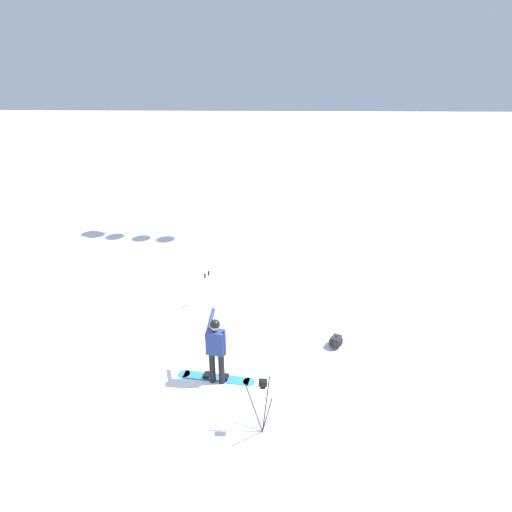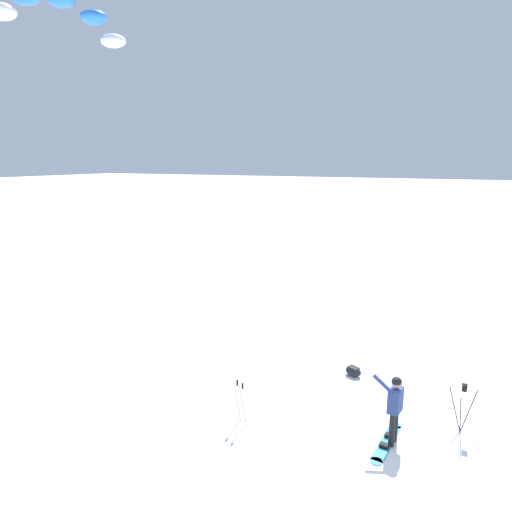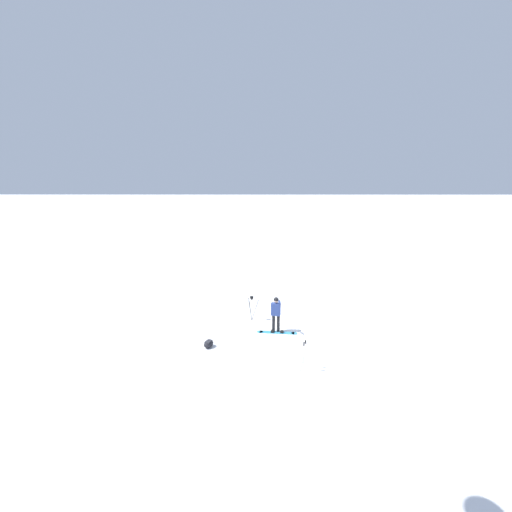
% 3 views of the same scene
% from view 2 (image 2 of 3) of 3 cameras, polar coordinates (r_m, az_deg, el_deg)
% --- Properties ---
extents(ground_plane, '(300.00, 300.00, 0.00)m').
position_cam_2_polar(ground_plane, '(12.09, 14.39, -20.53)').
color(ground_plane, white).
extents(snowboarder, '(0.69, 0.47, 1.69)m').
position_cam_2_polar(snowboarder, '(11.25, 17.15, -17.37)').
color(snowboarder, black).
rests_on(snowboarder, ground_plane).
extents(snowboard, '(0.45, 1.85, 0.10)m').
position_cam_2_polar(snowboard, '(11.73, 16.19, -21.64)').
color(snowboard, teal).
rests_on(snowboard, ground_plane).
extents(traction_kite, '(1.57, 4.75, 1.24)m').
position_cam_2_polar(traction_kite, '(16.98, -23.33, 26.27)').
color(traction_kite, white).
extents(gear_bag_large, '(0.62, 0.54, 0.30)m').
position_cam_2_polar(gear_bag_large, '(14.43, 12.21, -14.02)').
color(gear_bag_large, black).
rests_on(gear_bag_large, ground_plane).
extents(camera_tripod, '(0.64, 0.54, 1.26)m').
position_cam_2_polar(camera_tripod, '(12.24, 24.72, -16.03)').
color(camera_tripod, '#262628').
rests_on(camera_tripod, ground_plane).
extents(ski_poles, '(0.29, 0.30, 1.15)m').
position_cam_2_polar(ski_poles, '(11.57, -2.04, -17.31)').
color(ski_poles, gray).
rests_on(ski_poles, ground_plane).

